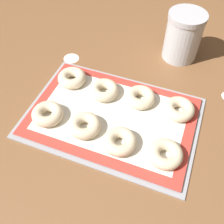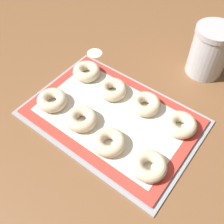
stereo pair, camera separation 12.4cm
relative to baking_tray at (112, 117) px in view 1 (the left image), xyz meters
The scene contains 13 objects.
ground_plane 0.02m from the baking_tray, 128.52° to the left, with size 2.80×2.80×0.00m, color brown.
baking_tray is the anchor object (origin of this frame).
baking_mat 0.01m from the baking_tray, ahead, with size 0.43×0.29×0.00m.
bagel_front_far_left 0.17m from the baking_tray, 156.90° to the right, with size 0.08×0.08×0.03m.
bagel_front_mid_left 0.09m from the baking_tray, 126.70° to the right, with size 0.08×0.08×0.03m.
bagel_front_mid_right 0.10m from the baking_tray, 57.46° to the right, with size 0.08×0.08×0.03m.
bagel_front_far_right 0.18m from the baking_tray, 24.44° to the right, with size 0.08×0.08×0.03m.
bagel_back_far_left 0.18m from the baking_tray, 153.40° to the left, with size 0.08×0.08×0.03m.
bagel_back_mid_left 0.09m from the baking_tray, 126.72° to the left, with size 0.08×0.08×0.03m.
bagel_back_mid_right 0.10m from the baking_tray, 54.53° to the left, with size 0.08×0.08×0.03m.
bagel_back_far_right 0.18m from the baking_tray, 24.01° to the left, with size 0.08×0.08×0.03m.
flour_canister 0.35m from the baking_tray, 70.74° to the left, with size 0.12×0.12×0.15m.
flour_patch_far 0.28m from the baking_tray, 139.31° to the left, with size 0.05×0.05×0.00m.
Camera 1 is at (0.17, -0.42, 0.57)m, focal length 42.00 mm.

